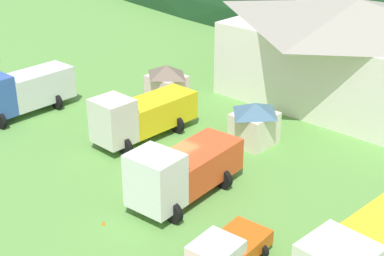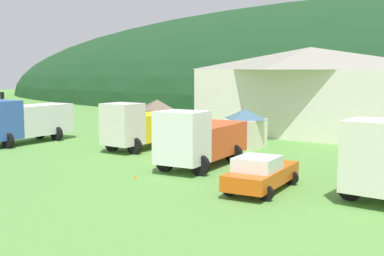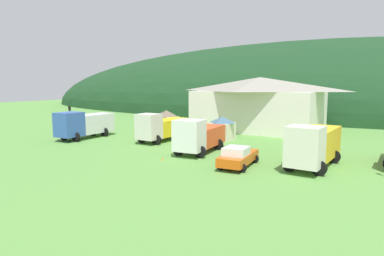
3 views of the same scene
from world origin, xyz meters
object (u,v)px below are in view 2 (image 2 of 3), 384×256
at_px(depot_building, 309,89).
at_px(flatbed_truck_yellow, 144,125).
at_px(box_truck_blue, 22,120).
at_px(play_shed_pink, 157,118).
at_px(traffic_cone_near_pickup, 135,179).
at_px(traffic_light_west, 3,110).
at_px(heavy_rig_white, 200,138).
at_px(service_pickup_orange, 261,173).
at_px(play_shed_cream, 245,128).

distance_m(depot_building, flatbed_truck_yellow, 16.72).
xyz_separation_m(box_truck_blue, flatbed_truck_yellow, (9.05, 3.17, -0.13)).
xyz_separation_m(play_shed_pink, traffic_cone_near_pickup, (8.57, -12.88, -1.59)).
xyz_separation_m(traffic_light_west, traffic_cone_near_pickup, (17.55, -4.88, -2.34)).
bearing_deg(heavy_rig_white, depot_building, 177.67).
xyz_separation_m(service_pickup_orange, traffic_light_west, (-23.98, 3.61, 1.52)).
relative_size(flatbed_truck_yellow, traffic_cone_near_pickup, 14.14).
distance_m(service_pickup_orange, traffic_light_west, 24.29).
bearing_deg(box_truck_blue, depot_building, 139.45).
bearing_deg(box_truck_blue, play_shed_cream, 115.82).
distance_m(box_truck_blue, service_pickup_orange, 21.59).
relative_size(depot_building, traffic_cone_near_pickup, 34.30).
height_order(flatbed_truck_yellow, traffic_light_west, traffic_light_west).
bearing_deg(depot_building, box_truck_blue, -129.35).
bearing_deg(play_shed_cream, play_shed_pink, 175.11).
xyz_separation_m(depot_building, traffic_light_west, (-17.89, -18.31, -1.49)).
height_order(heavy_rig_white, traffic_cone_near_pickup, heavy_rig_white).
height_order(box_truck_blue, heavy_rig_white, heavy_rig_white).
relative_size(depot_building, box_truck_blue, 2.33).
distance_m(box_truck_blue, heavy_rig_white, 15.96).
height_order(heavy_rig_white, traffic_light_west, traffic_light_west).
xyz_separation_m(flatbed_truck_yellow, traffic_cone_near_pickup, (5.83, -7.81, -1.65)).
bearing_deg(heavy_rig_white, service_pickup_orange, 55.57).
xyz_separation_m(play_shed_cream, service_pickup_orange, (6.57, -10.89, -0.59)).
relative_size(play_shed_pink, flatbed_truck_yellow, 0.42).
relative_size(depot_building, heavy_rig_white, 2.49).
relative_size(depot_building, service_pickup_orange, 3.45).
bearing_deg(play_shed_cream, box_truck_blue, -152.98).
xyz_separation_m(heavy_rig_white, traffic_cone_near_pickup, (-1.09, -4.34, -1.65)).
bearing_deg(service_pickup_orange, play_shed_pink, -132.27).
bearing_deg(play_shed_cream, service_pickup_orange, -58.91).
height_order(play_shed_cream, box_truck_blue, box_truck_blue).
height_order(depot_building, heavy_rig_white, depot_building).
bearing_deg(service_pickup_orange, traffic_light_west, -103.11).
relative_size(box_truck_blue, flatbed_truck_yellow, 1.04).
xyz_separation_m(depot_building, box_truck_blue, (-15.22, -18.56, -2.06)).
bearing_deg(traffic_cone_near_pickup, play_shed_cream, 90.64).
bearing_deg(flatbed_truck_yellow, depot_building, 159.08).
distance_m(flatbed_truck_yellow, heavy_rig_white, 7.73).
bearing_deg(traffic_light_west, box_truck_blue, -5.20).
height_order(depot_building, service_pickup_orange, depot_building).
distance_m(flatbed_truck_yellow, traffic_cone_near_pickup, 9.88).
height_order(flatbed_truck_yellow, service_pickup_orange, flatbed_truck_yellow).
bearing_deg(traffic_light_west, play_shed_pink, 41.70).
bearing_deg(flatbed_truck_yellow, traffic_light_west, -75.05).
xyz_separation_m(box_truck_blue, traffic_cone_near_pickup, (14.87, -4.64, -1.78)).
bearing_deg(service_pickup_orange, box_truck_blue, -103.53).
relative_size(play_shed_pink, heavy_rig_white, 0.44).
xyz_separation_m(depot_building, traffic_cone_near_pickup, (-0.34, -23.20, -3.83)).
bearing_deg(service_pickup_orange, traffic_cone_near_pickup, -83.37).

